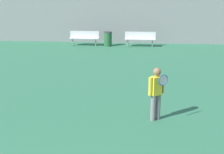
# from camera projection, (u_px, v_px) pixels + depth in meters

# --- Properties ---
(tennis_player) EXTENTS (0.52, 0.50, 1.54)m
(tennis_player) POSITION_uv_depth(u_px,v_px,m) (156.00, 91.00, 8.68)
(tennis_player) COLOR slate
(tennis_player) RESTS_ON ground_plane
(bench_courtside_near) EXTENTS (1.81, 0.40, 0.89)m
(bench_courtside_near) POSITION_uv_depth(u_px,v_px,m) (84.00, 37.00, 19.32)
(bench_courtside_near) COLOR silver
(bench_courtside_near) RESTS_ON ground_plane
(bench_courtside_far) EXTENTS (1.87, 0.40, 0.89)m
(bench_courtside_far) POSITION_uv_depth(u_px,v_px,m) (140.00, 37.00, 19.02)
(bench_courtside_far) COLOR silver
(bench_courtside_far) RESTS_ON ground_plane
(trash_bin) EXTENTS (0.51, 0.51, 0.88)m
(trash_bin) POSITION_uv_depth(u_px,v_px,m) (108.00, 39.00, 19.21)
(trash_bin) COLOR #235B33
(trash_bin) RESTS_ON ground_plane
(back_fence) EXTENTS (26.93, 0.06, 2.93)m
(back_fence) POSITION_uv_depth(u_px,v_px,m) (106.00, 20.00, 20.08)
(back_fence) COLOR gray
(back_fence) RESTS_ON ground_plane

